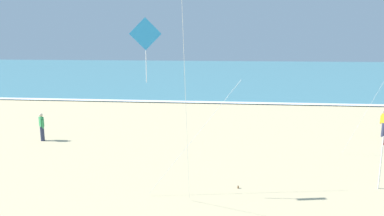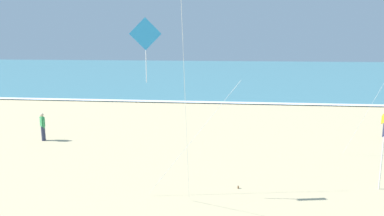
{
  "view_description": "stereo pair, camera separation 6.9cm",
  "coord_description": "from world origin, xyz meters",
  "px_view_note": "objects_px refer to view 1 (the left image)",
  "views": [
    {
      "loc": [
        1.07,
        -5.03,
        5.74
      ],
      "look_at": [
        -0.27,
        7.68,
        3.25
      ],
      "focal_mm": 33.74,
      "sensor_mm": 36.0,
      "label": 1
    },
    {
      "loc": [
        1.14,
        -5.03,
        5.74
      ],
      "look_at": [
        -0.27,
        7.68,
        3.25
      ],
      "focal_mm": 33.74,
      "sensor_mm": 36.0,
      "label": 2
    }
  ],
  "objects_px": {
    "kite_diamond_cobalt_mid": "(149,41)",
    "bystander_yellow_top": "(384,123)",
    "lifeguard_flag": "(383,157)",
    "bystander_green_top": "(42,127)"
  },
  "relations": [
    {
      "from": "bystander_yellow_top",
      "to": "bystander_green_top",
      "type": "height_order",
      "value": "same"
    },
    {
      "from": "bystander_yellow_top",
      "to": "lifeguard_flag",
      "type": "xyz_separation_m",
      "value": [
        -3.22,
        -7.89,
        0.45
      ]
    },
    {
      "from": "bystander_green_top",
      "to": "bystander_yellow_top",
      "type": "bearing_deg",
      "value": 8.48
    },
    {
      "from": "kite_diamond_cobalt_mid",
      "to": "bystander_yellow_top",
      "type": "bearing_deg",
      "value": 38.52
    },
    {
      "from": "kite_diamond_cobalt_mid",
      "to": "bystander_green_top",
      "type": "xyz_separation_m",
      "value": [
        -7.75,
        6.52,
        -4.83
      ]
    },
    {
      "from": "kite_diamond_cobalt_mid",
      "to": "bystander_green_top",
      "type": "relative_size",
      "value": 4.05
    },
    {
      "from": "bystander_yellow_top",
      "to": "lifeguard_flag",
      "type": "bearing_deg",
      "value": -112.2
    },
    {
      "from": "kite_diamond_cobalt_mid",
      "to": "lifeguard_flag",
      "type": "height_order",
      "value": "kite_diamond_cobalt_mid"
    },
    {
      "from": "kite_diamond_cobalt_mid",
      "to": "bystander_yellow_top",
      "type": "xyz_separation_m",
      "value": [
        11.86,
        9.44,
        -4.83
      ]
    },
    {
      "from": "kite_diamond_cobalt_mid",
      "to": "lifeguard_flag",
      "type": "distance_m",
      "value": 9.81
    }
  ]
}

